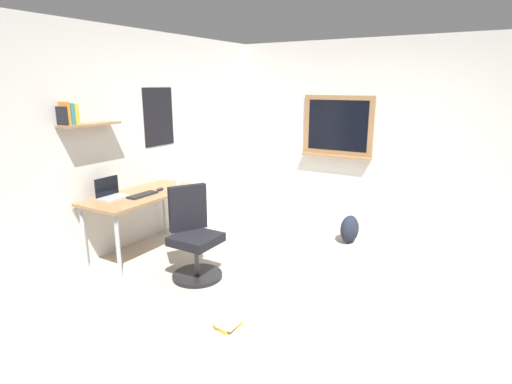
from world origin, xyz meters
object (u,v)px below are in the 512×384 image
object	(u,v)px
backpack	(350,229)
book_stack_on_floor	(229,323)
coffee_mug	(178,180)
keyboard	(143,195)
office_chair	(194,239)
laptop	(111,193)
desk	(142,200)
computer_mouse	(160,189)

from	to	relation	value
backpack	book_stack_on_floor	distance (m)	2.39
coffee_mug	keyboard	bearing A→B (deg)	-175.65
keyboard	coffee_mug	distance (m)	0.66
office_chair	laptop	bearing A→B (deg)	97.39
office_chair	coffee_mug	xyz separation A→B (m)	(0.76, 0.86, 0.37)
office_chair	backpack	size ratio (longest dim) A/B	2.69
office_chair	keyboard	size ratio (longest dim) A/B	2.57
backpack	book_stack_on_floor	xyz separation A→B (m)	(-2.37, 0.24, -0.14)
desk	laptop	world-z (taller)	laptop
office_chair	backpack	world-z (taller)	office_chair
office_chair	backpack	xyz separation A→B (m)	(1.75, -1.09, -0.23)
keyboard	book_stack_on_floor	size ratio (longest dim) A/B	1.57
keyboard	computer_mouse	xyz separation A→B (m)	(0.28, 0.00, 0.01)
backpack	laptop	bearing A→B (deg)	131.46
book_stack_on_floor	laptop	bearing A→B (deg)	75.73
keyboard	laptop	bearing A→B (deg)	135.51
laptop	book_stack_on_floor	distance (m)	2.10
desk	computer_mouse	world-z (taller)	computer_mouse
computer_mouse	coffee_mug	bearing A→B (deg)	7.54
coffee_mug	office_chair	bearing A→B (deg)	-131.67
desk	backpack	xyz separation A→B (m)	(1.58, -1.98, -0.48)
desk	computer_mouse	bearing A→B (deg)	-21.27
computer_mouse	book_stack_on_floor	xyz separation A→B (m)	(-1.00, -1.66, -0.72)
keyboard	book_stack_on_floor	xyz separation A→B (m)	(-0.72, -1.66, -0.71)
office_chair	book_stack_on_floor	size ratio (longest dim) A/B	4.04
laptop	book_stack_on_floor	bearing A→B (deg)	-104.27
backpack	desk	bearing A→B (deg)	128.53
keyboard	book_stack_on_floor	bearing A→B (deg)	-113.52
desk	office_chair	world-z (taller)	office_chair
desk	office_chair	distance (m)	0.94
backpack	book_stack_on_floor	size ratio (longest dim) A/B	1.50
computer_mouse	book_stack_on_floor	size ratio (longest dim) A/B	0.44
keyboard	computer_mouse	bearing A→B (deg)	0.00
coffee_mug	book_stack_on_floor	bearing A→B (deg)	-128.87
desk	laptop	distance (m)	0.37
coffee_mug	book_stack_on_floor	distance (m)	2.32
coffee_mug	computer_mouse	bearing A→B (deg)	-172.46
desk	laptop	size ratio (longest dim) A/B	4.44
laptop	backpack	world-z (taller)	laptop
backpack	office_chair	bearing A→B (deg)	148.05
desk	coffee_mug	world-z (taller)	coffee_mug
computer_mouse	book_stack_on_floor	bearing A→B (deg)	-121.11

